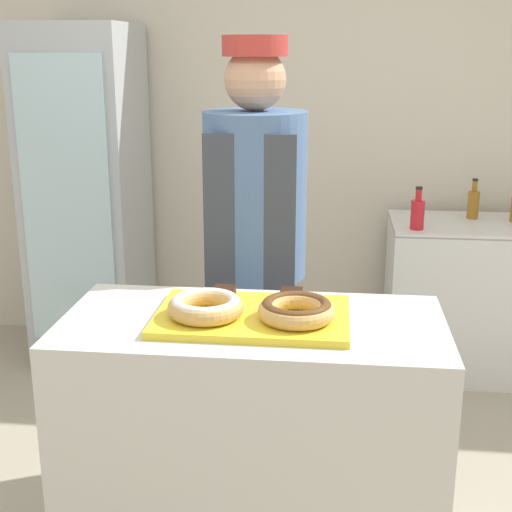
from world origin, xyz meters
TOP-DOWN VIEW (x-y plane):
  - wall_back at (0.00, 2.13)m, footprint 8.00×0.06m
  - display_counter at (0.00, 0.00)m, footprint 1.21×0.59m
  - serving_tray at (0.00, 0.00)m, footprint 0.60×0.40m
  - donut_light_glaze at (-0.14, -0.04)m, footprint 0.24×0.24m
  - donut_chocolate_glaze at (0.14, -0.04)m, footprint 0.24×0.24m
  - brownie_back_left at (-0.11, 0.14)m, footprint 0.07×0.07m
  - brownie_back_right at (0.11, 0.14)m, footprint 0.07×0.07m
  - baker_person at (-0.07, 0.67)m, footprint 0.40×0.40m
  - beverage_fridge at (-1.14, 1.74)m, footprint 0.58×0.66m
  - chest_freezer at (1.05, 1.75)m, footprint 0.99×0.56m
  - bottle_red at (0.67, 1.57)m, footprint 0.07×0.07m
  - bottle_amber_b at (1.00, 1.86)m, footprint 0.06×0.06m

SIDE VIEW (x-z plane):
  - chest_freezer at x=1.05m, z-range 0.00..0.86m
  - display_counter at x=0.00m, z-range 0.00..0.94m
  - bottle_amber_b at x=1.00m, z-range 0.83..1.05m
  - bottle_red at x=0.67m, z-range 0.83..1.05m
  - beverage_fridge at x=-1.14m, z-range 0.00..1.89m
  - serving_tray at x=0.00m, z-range 0.94..0.96m
  - baker_person at x=-0.07m, z-range 0.05..1.85m
  - brownie_back_left at x=-0.11m, z-range 0.96..0.99m
  - brownie_back_right at x=0.11m, z-range 0.96..0.99m
  - donut_light_glaze at x=-0.14m, z-range 0.96..1.02m
  - donut_chocolate_glaze at x=0.14m, z-range 0.96..1.02m
  - wall_back at x=0.00m, z-range 0.00..2.70m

